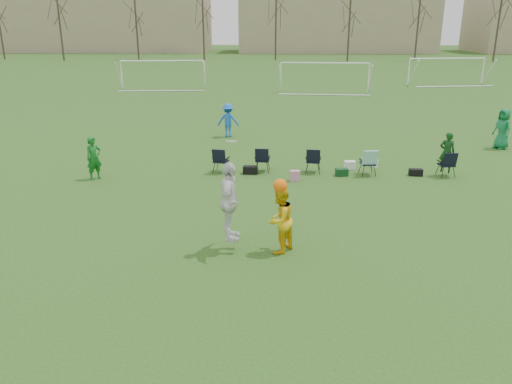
{
  "coord_description": "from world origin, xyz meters",
  "views": [
    {
      "loc": [
        -0.25,
        -10.69,
        5.5
      ],
      "look_at": [
        -0.69,
        1.84,
        1.25
      ],
      "focal_mm": 35.0,
      "sensor_mm": 36.0,
      "label": 1
    }
  ],
  "objects_px": {
    "goal_left": "(163,66)",
    "goal_right": "(447,64)",
    "fielder_green_near": "(94,158)",
    "fielder_blue": "(228,120)",
    "fielder_green_far": "(503,129)",
    "goal_mid": "(325,69)",
    "center_contest": "(253,210)"
  },
  "relations": [
    {
      "from": "fielder_green_far",
      "to": "fielder_blue",
      "type": "bearing_deg",
      "value": -121.02
    },
    {
      "from": "fielder_green_far",
      "to": "center_contest",
      "type": "xyz_separation_m",
      "value": [
        -11.0,
        -11.38,
        0.2
      ]
    },
    {
      "from": "goal_left",
      "to": "goal_right",
      "type": "height_order",
      "value": "same"
    },
    {
      "from": "fielder_green_near",
      "to": "center_contest",
      "type": "distance_m",
      "value": 8.55
    },
    {
      "from": "fielder_green_near",
      "to": "goal_left",
      "type": "relative_size",
      "value": 0.22
    },
    {
      "from": "goal_left",
      "to": "center_contest",
      "type": "bearing_deg",
      "value": -79.39
    },
    {
      "from": "fielder_green_near",
      "to": "goal_mid",
      "type": "bearing_deg",
      "value": 20.17
    },
    {
      "from": "fielder_green_near",
      "to": "fielder_green_far",
      "type": "distance_m",
      "value": 17.92
    },
    {
      "from": "goal_left",
      "to": "goal_right",
      "type": "bearing_deg",
      "value": 3.75
    },
    {
      "from": "fielder_green_far",
      "to": "goal_mid",
      "type": "height_order",
      "value": "goal_mid"
    },
    {
      "from": "fielder_green_near",
      "to": "fielder_green_far",
      "type": "height_order",
      "value": "fielder_green_far"
    },
    {
      "from": "fielder_green_near",
      "to": "center_contest",
      "type": "height_order",
      "value": "center_contest"
    },
    {
      "from": "goal_left",
      "to": "goal_right",
      "type": "xyz_separation_m",
      "value": [
        26.0,
        4.0,
        0.0
      ]
    },
    {
      "from": "fielder_green_near",
      "to": "center_contest",
      "type": "bearing_deg",
      "value": -91.09
    },
    {
      "from": "fielder_green_far",
      "to": "goal_mid",
      "type": "xyz_separation_m",
      "value": [
        -6.26,
        19.78,
        1.0
      ]
    },
    {
      "from": "fielder_green_far",
      "to": "goal_left",
      "type": "xyz_separation_m",
      "value": [
        -20.26,
        21.78,
        1.0
      ]
    },
    {
      "from": "fielder_blue",
      "to": "fielder_green_near",
      "type": "bearing_deg",
      "value": 63.72
    },
    {
      "from": "fielder_green_near",
      "to": "goal_mid",
      "type": "height_order",
      "value": "goal_mid"
    },
    {
      "from": "center_contest",
      "to": "fielder_green_far",
      "type": "bearing_deg",
      "value": 45.98
    },
    {
      "from": "goal_mid",
      "to": "goal_left",
      "type": "bearing_deg",
      "value": 175.87
    },
    {
      "from": "fielder_green_near",
      "to": "goal_mid",
      "type": "distance_m",
      "value": 27.42
    },
    {
      "from": "fielder_green_far",
      "to": "goal_mid",
      "type": "bearing_deg",
      "value": 175.93
    },
    {
      "from": "center_contest",
      "to": "goal_mid",
      "type": "xyz_separation_m",
      "value": [
        4.73,
        31.16,
        0.79
      ]
    },
    {
      "from": "goal_right",
      "to": "fielder_green_near",
      "type": "bearing_deg",
      "value": -134.22
    },
    {
      "from": "center_contest",
      "to": "goal_mid",
      "type": "bearing_deg",
      "value": 81.36
    },
    {
      "from": "fielder_blue",
      "to": "fielder_green_far",
      "type": "xyz_separation_m",
      "value": [
        12.8,
        -2.12,
        0.08
      ]
    },
    {
      "from": "fielder_blue",
      "to": "goal_left",
      "type": "height_order",
      "value": "goal_left"
    },
    {
      "from": "fielder_blue",
      "to": "center_contest",
      "type": "xyz_separation_m",
      "value": [
        1.8,
        -13.49,
        0.29
      ]
    },
    {
      "from": "center_contest",
      "to": "fielder_blue",
      "type": "bearing_deg",
      "value": 97.6
    },
    {
      "from": "goal_mid",
      "to": "fielder_green_near",
      "type": "bearing_deg",
      "value": -109.27
    },
    {
      "from": "fielder_green_near",
      "to": "goal_right",
      "type": "xyz_separation_m",
      "value": [
        22.83,
        31.17,
        1.12
      ]
    },
    {
      "from": "fielder_green_near",
      "to": "fielder_blue",
      "type": "bearing_deg",
      "value": 13.68
    }
  ]
}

